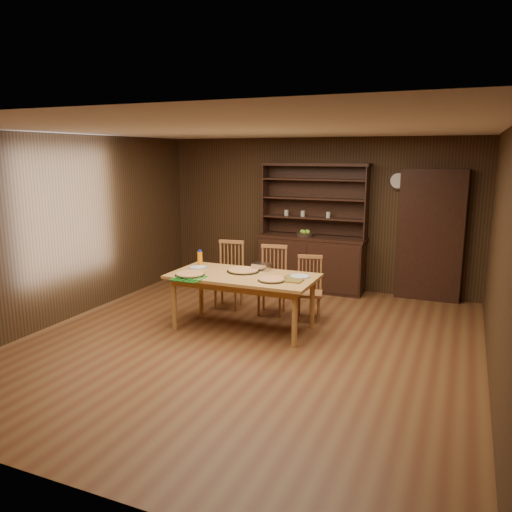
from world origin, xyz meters
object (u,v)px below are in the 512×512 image
at_px(china_hutch, 312,256).
at_px(dining_table, 243,280).
at_px(juice_bottle, 200,258).
at_px(chair_left, 230,272).
at_px(chair_right, 309,286).
at_px(chair_center, 273,277).

height_order(china_hutch, dining_table, china_hutch).
relative_size(china_hutch, juice_bottle, 9.72).
bearing_deg(juice_bottle, chair_left, 70.08).
bearing_deg(chair_left, chair_right, -10.38).
height_order(dining_table, chair_center, chair_center).
distance_m(chair_right, juice_bottle, 1.62).
bearing_deg(china_hutch, chair_left, -121.42).
height_order(dining_table, chair_right, chair_right).
height_order(chair_left, chair_right, chair_left).
relative_size(china_hutch, chair_center, 2.16).
relative_size(chair_left, chair_right, 1.13).
bearing_deg(juice_bottle, chair_right, 18.53).
relative_size(chair_right, juice_bottle, 4.05).
bearing_deg(dining_table, juice_bottle, 160.51).
bearing_deg(chair_center, juice_bottle, -158.34).
bearing_deg(china_hutch, chair_right, -74.57).
height_order(chair_left, chair_center, chair_left).
distance_m(dining_table, chair_right, 1.06).
bearing_deg(juice_bottle, china_hutch, 61.58).
relative_size(dining_table, chair_right, 2.14).
xyz_separation_m(china_hutch, juice_bottle, (-1.08, -2.00, 0.26)).
relative_size(chair_center, chair_right, 1.11).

